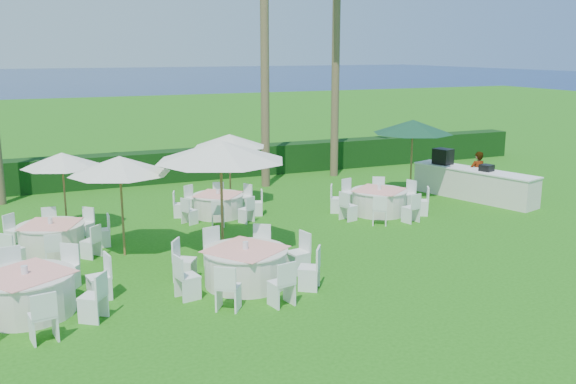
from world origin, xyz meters
The scene contains 17 objects.
ground centered at (0.00, 0.00, 0.00)m, with size 120.00×120.00×0.00m, color #1F6210.
hedge centered at (0.00, 12.00, 0.60)m, with size 34.00×1.00×1.20m, color black.
ocean centered at (0.00, 102.00, 0.00)m, with size 260.00×260.00×0.00m, color #061842.
banquet_table_a centered at (-5.00, 0.21, 0.44)m, with size 3.31×3.31×0.99m.
banquet_table_b centered at (-0.51, 0.02, 0.43)m, with size 3.29×3.29×0.99m.
banquet_table_d centered at (-4.29, 4.25, 0.39)m, with size 2.92×2.92×0.89m.
banquet_table_e centered at (0.73, 6.00, 0.37)m, with size 2.74×2.74×0.85m.
banquet_table_f centered at (5.49, 4.27, 0.41)m, with size 3.07×3.07×0.93m.
umbrella_a centered at (-2.63, 3.18, 2.32)m, with size 2.51×2.51×2.55m.
umbrella_b centered at (-0.34, 2.20, 2.67)m, with size 3.26×3.26×2.93m.
umbrella_c centered at (-3.78, 5.89, 2.10)m, with size 2.22×2.22×2.31m.
umbrella_d centered at (1.52, 7.18, 2.18)m, with size 2.42×2.42×2.39m.
umbrella_green centered at (7.73, 5.86, 2.49)m, with size 2.77×2.77×2.73m.
buffet_table centered at (9.56, 4.76, 0.56)m, with size 2.27×4.61×1.61m.
staff_person centered at (9.97, 5.04, 0.80)m, with size 0.58×0.38×1.60m, color gray.
palm_c centered at (3.73, 9.59, 6.78)m, with size 4.25×4.37×12.58m.
palm_d centered at (7.07, 10.40, 4.90)m, with size 4.41×4.09×8.89m.
Camera 1 is at (-4.99, -12.68, 5.11)m, focal length 40.00 mm.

